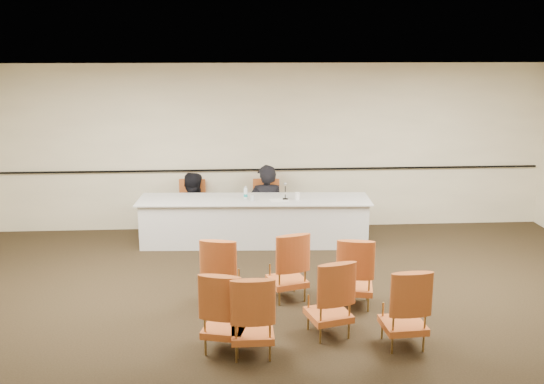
{
  "coord_description": "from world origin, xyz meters",
  "views": [
    {
      "loc": [
        -0.74,
        -6.81,
        3.34
      ],
      "look_at": [
        -0.13,
        2.6,
        1.01
      ],
      "focal_mm": 40.0,
      "sensor_mm": 36.0,
      "label": 1
    }
  ],
  "objects": [
    {
      "name": "aud_chair_front_left",
      "position": [
        -0.91,
        0.55,
        0.47
      ],
      "size": [
        0.6,
        0.6,
        0.95
      ],
      "primitive_type": null,
      "rotation": [
        0.0,
        0.0,
        -0.22
      ],
      "color": "#AC591E",
      "rests_on": "ground"
    },
    {
      "name": "coffee_cup",
      "position": [
        0.32,
        2.96,
        0.84
      ],
      "size": [
        0.09,
        0.09,
        0.13
      ],
      "primitive_type": "cylinder",
      "rotation": [
        0.0,
        0.0,
        0.13
      ],
      "color": "white",
      "rests_on": "panel_table"
    },
    {
      "name": "aud_chair_back_left",
      "position": [
        -0.86,
        -0.62,
        0.47
      ],
      "size": [
        0.61,
        0.61,
        0.95
      ],
      "primitive_type": null,
      "rotation": [
        0.0,
        0.0,
        -0.26
      ],
      "color": "#AC591E",
      "rests_on": "ground"
    },
    {
      "name": "ceiling",
      "position": [
        0.0,
        0.0,
        3.0
      ],
      "size": [
        10.0,
        10.0,
        0.0
      ],
      "primitive_type": "plane",
      "rotation": [
        3.14,
        0.0,
        0.0
      ],
      "color": "white",
      "rests_on": "ground"
    },
    {
      "name": "aud_chair_back_right",
      "position": [
        1.14,
        -0.66,
        0.47
      ],
      "size": [
        0.53,
        0.53,
        0.95
      ],
      "primitive_type": null,
      "rotation": [
        0.0,
        0.0,
        0.07
      ],
      "color": "#AC591E",
      "rests_on": "ground"
    },
    {
      "name": "panelist_second_chair",
      "position": [
        -1.5,
        3.7,
        0.47
      ],
      "size": [
        0.52,
        0.52,
        0.95
      ],
      "primitive_type": null,
      "rotation": [
        0.0,
        0.0,
        -0.05
      ],
      "color": "#AC591E",
      "rests_on": "ground"
    },
    {
      "name": "drinking_glass",
      "position": [
        -0.44,
        2.95,
        0.83
      ],
      "size": [
        0.08,
        0.08,
        0.1
      ],
      "primitive_type": "cylinder",
      "rotation": [
        0.0,
        0.0,
        -0.38
      ],
      "color": "silver",
      "rests_on": "panel_table"
    },
    {
      "name": "panel_table",
      "position": [
        -0.4,
        3.07,
        0.39
      ],
      "size": [
        3.94,
        1.09,
        0.78
      ],
      "primitive_type": null,
      "rotation": [
        0.0,
        0.0,
        -0.05
      ],
      "color": "silver",
      "rests_on": "ground"
    },
    {
      "name": "aud_chair_front_right",
      "position": [
        0.8,
        0.44,
        0.47
      ],
      "size": [
        0.58,
        0.58,
        0.95
      ],
      "primitive_type": null,
      "rotation": [
        0.0,
        0.0,
        -0.19
      ],
      "color": "#AC591E",
      "rests_on": "ground"
    },
    {
      "name": "aud_chair_extra",
      "position": [
        -0.56,
        -0.75,
        0.47
      ],
      "size": [
        0.5,
        0.5,
        0.95
      ],
      "primitive_type": null,
      "rotation": [
        0.0,
        0.0,
        0.01
      ],
      "color": "#AC591E",
      "rests_on": "ground"
    },
    {
      "name": "aud_chair_front_mid",
      "position": [
        -0.05,
        0.72,
        0.47
      ],
      "size": [
        0.62,
        0.62,
        0.95
      ],
      "primitive_type": null,
      "rotation": [
        0.0,
        0.0,
        0.29
      ],
      "color": "#AC591E",
      "rests_on": "ground"
    },
    {
      "name": "floor",
      "position": [
        0.0,
        0.0,
        0.0
      ],
      "size": [
        10.0,
        10.0,
        0.0
      ],
      "primitive_type": "plane",
      "color": "black",
      "rests_on": "ground"
    },
    {
      "name": "wall_rail",
      "position": [
        0.0,
        3.96,
        1.1
      ],
      "size": [
        9.8,
        0.04,
        0.03
      ],
      "primitive_type": "cube",
      "color": "black",
      "rests_on": "wall_back"
    },
    {
      "name": "aud_chair_back_mid",
      "position": [
        0.34,
        -0.34,
        0.47
      ],
      "size": [
        0.62,
        0.62,
        0.95
      ],
      "primitive_type": null,
      "rotation": [
        0.0,
        0.0,
        0.27
      ],
      "color": "#AC591E",
      "rests_on": "ground"
    },
    {
      "name": "wall_back",
      "position": [
        0.0,
        4.0,
        1.5
      ],
      "size": [
        10.0,
        0.04,
        3.0
      ],
      "primitive_type": "cube",
      "color": "#F6EAC1",
      "rests_on": "ground"
    },
    {
      "name": "microphone",
      "position": [
        0.12,
        2.99,
        0.91
      ],
      "size": [
        0.11,
        0.2,
        0.27
      ],
      "primitive_type": null,
      "rotation": [
        0.0,
        0.0,
        -0.09
      ],
      "color": "black",
      "rests_on": "panel_table"
    },
    {
      "name": "panelist_second",
      "position": [
        -1.5,
        3.7,
        0.3
      ],
      "size": [
        0.81,
        0.65,
        1.63
      ],
      "primitive_type": "imported",
      "rotation": [
        0.0,
        0.0,
        3.18
      ],
      "color": "black",
      "rests_on": "ground"
    },
    {
      "name": "papers",
      "position": [
        0.01,
        2.94,
        0.78
      ],
      "size": [
        0.34,
        0.27,
        0.0
      ],
      "primitive_type": "cube",
      "rotation": [
        0.0,
        0.0,
        0.2
      ],
      "color": "white",
      "rests_on": "panel_table"
    },
    {
      "name": "water_bottle",
      "position": [
        -0.55,
        3.08,
        0.89
      ],
      "size": [
        0.07,
        0.07,
        0.22
      ],
      "primitive_type": null,
      "rotation": [
        0.0,
        0.0,
        0.08
      ],
      "color": "teal",
      "rests_on": "panel_table"
    },
    {
      "name": "panelist_main_chair",
      "position": [
        -0.17,
        3.63,
        0.47
      ],
      "size": [
        0.52,
        0.52,
        0.95
      ],
      "primitive_type": null,
      "rotation": [
        0.0,
        0.0,
        -0.05
      ],
      "color": "#AC591E",
      "rests_on": "ground"
    },
    {
      "name": "panelist_main",
      "position": [
        -0.17,
        3.63,
        0.36
      ],
      "size": [
        0.67,
        0.45,
        1.8
      ],
      "primitive_type": "imported",
      "rotation": [
        0.0,
        0.0,
        3.17
      ],
      "color": "black",
      "rests_on": "ground"
    }
  ]
}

